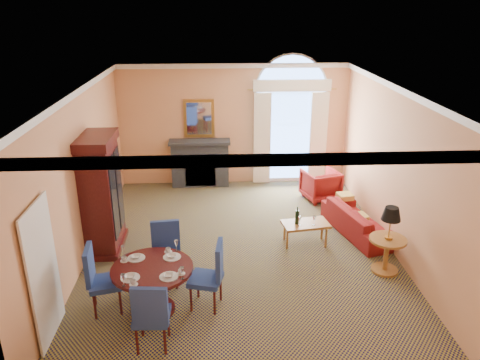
{
  "coord_description": "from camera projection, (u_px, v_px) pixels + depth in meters",
  "views": [
    {
      "loc": [
        -0.46,
        -8.26,
        4.68
      ],
      "look_at": [
        0.0,
        0.5,
        1.3
      ],
      "focal_mm": 35.0,
      "sensor_mm": 36.0,
      "label": 1
    }
  ],
  "objects": [
    {
      "name": "dining_table",
      "position": [
        153.0,
        279.0,
        7.33
      ],
      "size": [
        1.28,
        1.28,
        1.01
      ],
      "color": "#370D0C",
      "rests_on": "ground"
    },
    {
      "name": "dining_chair_west",
      "position": [
        98.0,
        275.0,
        7.35
      ],
      "size": [
        0.6,
        0.6,
        1.12
      ],
      "rotation": [
        0.0,
        0.0,
        -1.32
      ],
      "color": "navy",
      "rests_on": "ground"
    },
    {
      "name": "sofa",
      "position": [
        359.0,
        221.0,
        9.96
      ],
      "size": [
        1.27,
        2.14,
        0.59
      ],
      "primitive_type": "imported",
      "rotation": [
        0.0,
        0.0,
        1.83
      ],
      "color": "maroon",
      "rests_on": "ground"
    },
    {
      "name": "coffee_table",
      "position": [
        305.0,
        224.0,
        9.45
      ],
      "size": [
        1.0,
        0.65,
        0.85
      ],
      "rotation": [
        0.0,
        0.0,
        0.15
      ],
      "color": "#A86E32",
      "rests_on": "ground"
    },
    {
      "name": "dining_chair_east",
      "position": [
        212.0,
        271.0,
        7.46
      ],
      "size": [
        0.61,
        0.61,
        1.12
      ],
      "rotation": [
        0.0,
        0.0,
        1.31
      ],
      "color": "navy",
      "rests_on": "ground"
    },
    {
      "name": "room_envelope",
      "position": [
        238.0,
        119.0,
        9.12
      ],
      "size": [
        6.04,
        7.52,
        3.45
      ],
      "color": "#E7A16E",
      "rests_on": "ground"
    },
    {
      "name": "dining_chair_north",
      "position": [
        165.0,
        249.0,
        8.14
      ],
      "size": [
        0.56,
        0.57,
        1.12
      ],
      "rotation": [
        0.0,
        0.0,
        3.28
      ],
      "color": "navy",
      "rests_on": "ground"
    },
    {
      "name": "armchair",
      "position": [
        320.0,
        185.0,
        11.66
      ],
      "size": [
        1.01,
        1.03,
        0.76
      ],
      "primitive_type": "imported",
      "rotation": [
        0.0,
        0.0,
        3.43
      ],
      "color": "maroon",
      "rests_on": "ground"
    },
    {
      "name": "armoire",
      "position": [
        101.0,
        196.0,
        9.09
      ],
      "size": [
        0.67,
        1.19,
        2.34
      ],
      "color": "#370D0C",
      "rests_on": "ground"
    },
    {
      "name": "dining_chair_south",
      "position": [
        151.0,
        313.0,
        6.47
      ],
      "size": [
        0.53,
        0.54,
        1.12
      ],
      "rotation": [
        0.0,
        0.0,
        -0.04
      ],
      "color": "navy",
      "rests_on": "ground"
    },
    {
      "name": "side_table",
      "position": [
        389.0,
        233.0,
        8.37
      ],
      "size": [
        0.67,
        0.67,
        1.26
      ],
      "color": "#A86E32",
      "rests_on": "ground"
    },
    {
      "name": "ground",
      "position": [
        241.0,
        249.0,
        9.4
      ],
      "size": [
        7.5,
        7.5,
        0.0
      ],
      "primitive_type": "plane",
      "color": "#17143F",
      "rests_on": "ground"
    }
  ]
}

